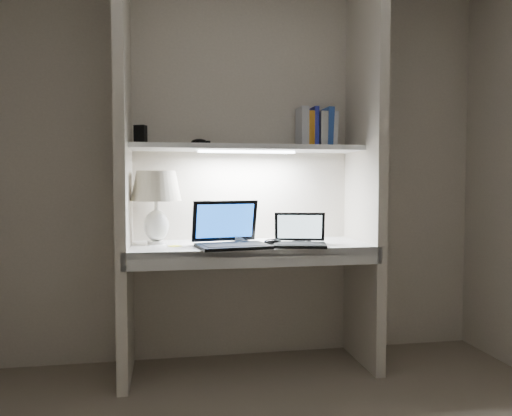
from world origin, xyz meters
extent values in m
cube|color=beige|center=(0.00, 1.50, 1.25)|extent=(3.20, 0.01, 2.50)
cube|color=beige|center=(-0.73, 1.23, 1.25)|extent=(0.06, 0.55, 2.50)
cube|color=beige|center=(0.73, 1.23, 1.25)|extent=(0.06, 0.55, 2.50)
cube|color=white|center=(0.00, 1.23, 0.75)|extent=(1.40, 0.55, 0.04)
cube|color=silver|center=(0.00, 0.96, 0.72)|extent=(1.46, 0.03, 0.10)
cube|color=silver|center=(0.00, 1.32, 1.35)|extent=(1.40, 0.36, 0.03)
cube|color=white|center=(0.00, 1.32, 1.33)|extent=(0.60, 0.04, 0.02)
cylinder|color=white|center=(-0.55, 1.31, 0.78)|extent=(0.11, 0.11, 0.02)
ellipsoid|color=white|center=(-0.55, 1.31, 0.88)|extent=(0.15, 0.15, 0.19)
cylinder|color=white|center=(-0.55, 1.31, 0.99)|extent=(0.02, 0.02, 0.08)
sphere|color=#FFD899|center=(-0.55, 1.31, 1.07)|extent=(0.04, 0.04, 0.04)
cube|color=black|center=(-0.12, 1.06, 0.78)|extent=(0.43, 0.33, 0.02)
cube|color=black|center=(-0.12, 1.06, 0.79)|extent=(0.36, 0.24, 0.00)
cube|color=black|center=(-0.15, 1.23, 0.91)|extent=(0.40, 0.13, 0.25)
cube|color=blue|center=(-0.15, 1.22, 0.91)|extent=(0.35, 0.11, 0.20)
cube|color=black|center=(0.26, 1.04, 0.78)|extent=(0.34, 0.27, 0.02)
cube|color=black|center=(0.26, 1.04, 0.79)|extent=(0.28, 0.20, 0.00)
cube|color=black|center=(0.29, 1.16, 0.87)|extent=(0.30, 0.13, 0.17)
cube|color=silver|center=(0.29, 1.15, 0.87)|extent=(0.27, 0.11, 0.14)
cube|color=silver|center=(-0.05, 1.30, 0.83)|extent=(0.11, 0.09, 0.13)
ellipsoid|color=black|center=(0.12, 1.13, 0.79)|extent=(0.12, 0.08, 0.04)
torus|color=black|center=(0.33, 1.23, 0.78)|extent=(0.11, 0.11, 0.01)
cube|color=#FCFF35|center=(-0.45, 1.19, 0.77)|extent=(0.09, 0.09, 0.00)
cube|color=silver|center=(0.57, 1.40, 1.48)|extent=(0.04, 0.17, 0.23)
cube|color=#284DA1|center=(0.54, 1.40, 1.49)|extent=(0.05, 0.17, 0.26)
cube|color=beige|center=(0.50, 1.40, 1.48)|extent=(0.05, 0.17, 0.23)
cube|color=#242B9D|center=(0.45, 1.40, 1.49)|extent=(0.03, 0.17, 0.25)
cube|color=orange|center=(0.42, 1.40, 1.48)|extent=(0.04, 0.17, 0.23)
cube|color=silver|center=(0.37, 1.40, 1.49)|extent=(0.05, 0.17, 0.25)
cube|color=black|center=(-0.64, 1.35, 1.42)|extent=(0.08, 0.07, 0.12)
ellipsoid|color=black|center=(-0.29, 1.40, 1.39)|extent=(0.11, 0.09, 0.04)
camera|label=1|loc=(-0.48, -1.72, 1.14)|focal=35.00mm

